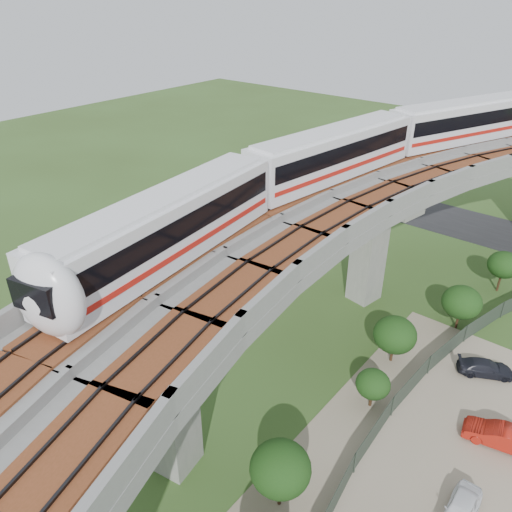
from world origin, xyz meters
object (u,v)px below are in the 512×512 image
at_px(metro_train, 420,143).
at_px(car_dark, 485,368).
at_px(car_white, 461,510).
at_px(car_red, 500,436).

bearing_deg(metro_train, car_dark, -36.80).
bearing_deg(car_white, car_red, 87.87).
bearing_deg(car_white, car_dark, 100.69).
height_order(metro_train, car_red, metro_train).
relative_size(metro_train, car_dark, 16.86).
bearing_deg(car_red, metro_train, -147.98).
xyz_separation_m(car_white, car_dark, (-2.33, 11.25, -0.06)).
relative_size(car_red, car_dark, 1.09).
bearing_deg(car_red, car_white, -12.78).
distance_m(metro_train, car_dark, 16.73).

